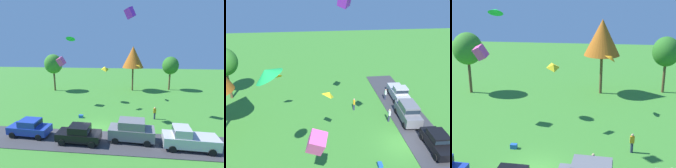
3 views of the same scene
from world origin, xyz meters
The scene contains 18 objects.
ground_plane centered at (0.00, 0.00, 0.00)m, with size 120.00×120.00×0.00m, color #3D842D.
pavement_strip centered at (0.00, -2.68, 0.03)m, with size 36.00×4.40×0.06m, color #38383D.
car_sedan_near_entrance centered at (-6.84, -2.28, 1.04)m, with size 4.48×2.13×1.84m.
car_sedan_by_flagpole centered at (-1.10, -3.10, 1.04)m, with size 4.46×2.07×1.84m.
car_suv_mid_row centered at (4.13, -2.23, 1.30)m, with size 4.70×2.26×2.28m.
car_pickup_far_end centered at (9.42, -3.09, 1.11)m, with size 5.09×2.25×2.14m.
person_watching_sky centered at (7.25, 3.76, 0.88)m, with size 0.36×0.24×1.71m.
person_on_lawn centered at (9.45, -1.18, 0.88)m, with size 0.36×0.24×1.71m.
person_beside_suv centered at (4.16, 0.07, 0.88)m, with size 0.36×0.24×1.71m.
tree_far_left centered at (-12.75, 17.58, 5.88)m, with size 3.79×3.79×8.00m.
tree_left_of_center centered at (4.42, 19.43, 7.38)m, with size 4.60×4.60×9.71m.
tree_center_back centered at (12.67, 20.84, 5.48)m, with size 3.53×3.53×7.46m.
cooler_box centered at (-2.75, 3.20, 0.20)m, with size 0.56×0.40×0.40m, color blue.
kite_diamond_near_flag centered at (0.08, 7.49, 6.32)m, with size 0.92×0.96×0.36m, color yellow.
kite_box_trailing_tail centered at (-7.40, 8.80, 7.21)m, with size 0.91×0.91×1.27m, color #EA4C9E.
kite_delta_high_right centered at (-6.41, 11.14, 11.06)m, with size 1.57×1.57×0.45m, color green.
kite_delta_over_trees centered at (5.45, 12.90, 6.18)m, with size 1.34×1.34×0.37m, color orange.
kite_box_low_drifter centered at (3.66, 5.70, 13.93)m, with size 0.91×0.91×1.27m, color purple.
Camera 1 is at (3.86, -18.79, 9.58)m, focal length 28.00 mm.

